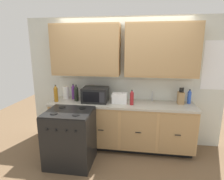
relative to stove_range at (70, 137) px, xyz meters
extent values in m
plane|color=brown|center=(0.80, 0.33, -0.47)|extent=(8.00, 8.00, 0.00)
cube|color=silver|center=(0.80, 0.96, 0.79)|extent=(3.89, 0.05, 2.52)
cube|color=silver|center=(0.80, 0.93, 0.65)|extent=(2.69, 0.01, 0.40)
cube|color=tan|center=(0.10, 0.76, 1.43)|extent=(1.30, 0.34, 0.95)
cube|color=#A58052|center=(0.10, 0.59, 1.43)|extent=(1.27, 0.01, 0.89)
cube|color=tan|center=(1.50, 0.76, 1.43)|extent=(1.30, 0.34, 0.95)
cube|color=#A58052|center=(1.50, 0.59, 1.43)|extent=(1.27, 0.01, 0.89)
cube|color=white|center=(2.49, 0.93, 1.15)|extent=(0.44, 0.01, 0.90)
cube|color=black|center=(0.80, 0.66, -0.42)|extent=(2.64, 0.48, 0.10)
cube|color=tan|center=(0.80, 0.63, 0.02)|extent=(2.69, 0.60, 0.78)
cube|color=#A88354|center=(-0.21, 0.33, 0.02)|extent=(0.62, 0.01, 0.72)
cube|color=black|center=(-0.21, 0.31, 0.02)|extent=(0.10, 0.01, 0.01)
cube|color=#A88354|center=(0.46, 0.33, 0.02)|extent=(0.62, 0.01, 0.72)
cube|color=black|center=(0.46, 0.31, 0.02)|extent=(0.10, 0.01, 0.01)
cube|color=#A88354|center=(1.14, 0.33, 0.02)|extent=(0.62, 0.01, 0.72)
cube|color=black|center=(1.14, 0.31, 0.02)|extent=(0.10, 0.01, 0.01)
cube|color=#A88354|center=(1.81, 0.33, 0.02)|extent=(0.62, 0.01, 0.72)
cube|color=black|center=(1.81, 0.31, 0.02)|extent=(0.10, 0.01, 0.01)
cube|color=#ADA899|center=(0.80, 0.63, 0.43)|extent=(2.72, 0.63, 0.04)
cube|color=#A8AAAF|center=(1.38, 0.66, 0.44)|extent=(0.56, 0.38, 0.02)
cube|color=black|center=(0.00, 0.00, -0.01)|extent=(0.76, 0.66, 0.92)
cube|color=black|center=(0.00, 0.00, 0.46)|extent=(0.74, 0.65, 0.02)
cylinder|color=black|center=(-0.18, -0.16, 0.47)|extent=(0.12, 0.12, 0.01)
cylinder|color=black|center=(0.18, -0.16, 0.47)|extent=(0.12, 0.12, 0.01)
cylinder|color=black|center=(-0.18, 0.16, 0.47)|extent=(0.12, 0.12, 0.01)
cylinder|color=black|center=(0.18, 0.16, 0.47)|extent=(0.12, 0.12, 0.01)
cylinder|color=black|center=(-0.22, -0.34, 0.28)|extent=(0.03, 0.02, 0.03)
cylinder|color=black|center=(-0.08, -0.34, 0.28)|extent=(0.03, 0.02, 0.03)
cylinder|color=black|center=(0.08, -0.34, 0.28)|extent=(0.03, 0.02, 0.03)
cylinder|color=black|center=(0.22, -0.34, 0.28)|extent=(0.03, 0.02, 0.03)
cube|color=black|center=(0.30, 0.63, 0.59)|extent=(0.48, 0.36, 0.28)
cube|color=black|center=(0.26, 0.45, 0.59)|extent=(0.31, 0.01, 0.19)
cube|color=#28282D|center=(0.46, 0.45, 0.59)|extent=(0.10, 0.01, 0.19)
cube|color=white|center=(0.77, 0.62, 0.55)|extent=(0.28, 0.18, 0.19)
cube|color=black|center=(0.72, 0.62, 0.64)|extent=(0.02, 0.13, 0.01)
cube|color=black|center=(0.82, 0.62, 0.64)|extent=(0.02, 0.13, 0.01)
cube|color=#9C794E|center=(1.90, 0.73, 0.56)|extent=(0.11, 0.14, 0.22)
cylinder|color=black|center=(1.87, 0.72, 0.72)|extent=(0.02, 0.02, 0.09)
cylinder|color=black|center=(1.89, 0.72, 0.72)|extent=(0.02, 0.02, 0.09)
cylinder|color=black|center=(1.91, 0.72, 0.72)|extent=(0.02, 0.02, 0.09)
cylinder|color=black|center=(1.93, 0.72, 0.72)|extent=(0.02, 0.02, 0.09)
cylinder|color=#B2B5BA|center=(1.38, 0.84, 0.55)|extent=(0.02, 0.02, 0.20)
cylinder|color=white|center=(-0.34, 0.75, 0.58)|extent=(0.12, 0.12, 0.26)
cylinder|color=#9E6619|center=(-0.45, 0.53, 0.59)|extent=(0.08, 0.08, 0.26)
cone|color=#9E6619|center=(-0.45, 0.53, 0.75)|extent=(0.07, 0.07, 0.07)
cylinder|color=black|center=(-0.45, 0.53, 0.77)|extent=(0.03, 0.03, 0.02)
cylinder|color=#663384|center=(-0.19, 0.75, 0.58)|extent=(0.07, 0.07, 0.25)
cone|color=#663384|center=(-0.19, 0.75, 0.74)|extent=(0.06, 0.06, 0.06)
cylinder|color=black|center=(-0.19, 0.75, 0.76)|extent=(0.02, 0.02, 0.02)
cylinder|color=maroon|center=(1.00, 0.53, 0.57)|extent=(0.07, 0.07, 0.22)
cone|color=maroon|center=(1.00, 0.53, 0.71)|extent=(0.06, 0.06, 0.06)
cylinder|color=black|center=(1.00, 0.53, 0.73)|extent=(0.02, 0.02, 0.02)
cylinder|color=blue|center=(2.06, 0.78, 0.56)|extent=(0.07, 0.07, 0.22)
cone|color=blue|center=(2.06, 0.78, 0.70)|extent=(0.06, 0.06, 0.05)
cylinder|color=black|center=(2.06, 0.78, 0.72)|extent=(0.02, 0.02, 0.02)
cylinder|color=black|center=(-0.08, 0.62, 0.58)|extent=(0.08, 0.08, 0.26)
cone|color=black|center=(-0.08, 0.62, 0.74)|extent=(0.07, 0.07, 0.06)
cylinder|color=black|center=(-0.08, 0.62, 0.77)|extent=(0.03, 0.03, 0.02)
camera|label=1|loc=(1.12, -2.75, 1.50)|focal=29.91mm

